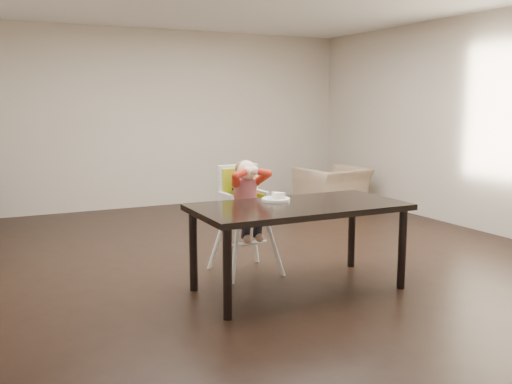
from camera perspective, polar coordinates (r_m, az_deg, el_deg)
ground at (r=5.95m, az=1.21°, el=-6.68°), size 7.00×7.00×0.00m
room_walls at (r=5.73m, az=1.28°, el=11.48°), size 6.02×7.02×2.71m
dining_table at (r=4.86m, az=4.30°, el=-2.14°), size 1.80×0.90×0.75m
high_chair at (r=5.34m, az=-1.20°, el=-0.16°), size 0.46×0.46×1.07m
plate at (r=4.99m, az=2.06°, el=-0.60°), size 0.29×0.29×0.07m
armchair at (r=8.76m, az=7.67°, el=1.10°), size 1.03×0.75×0.83m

